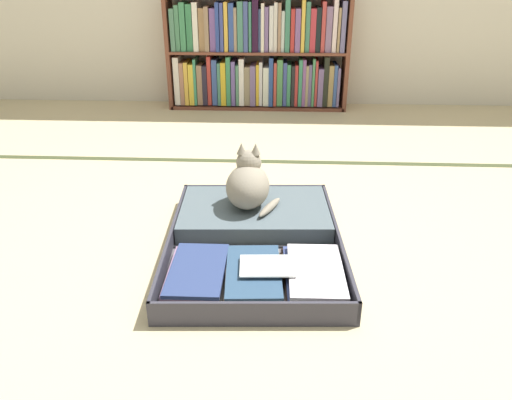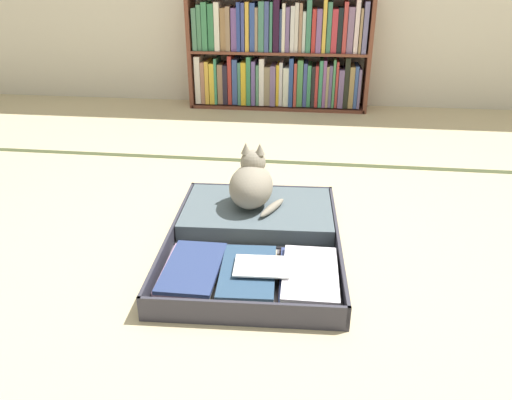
% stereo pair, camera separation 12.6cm
% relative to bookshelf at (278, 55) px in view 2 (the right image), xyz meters
% --- Properties ---
extents(ground_plane, '(10.00, 10.00, 0.00)m').
position_rel_bookshelf_xyz_m(ground_plane, '(0.21, -2.26, -0.41)').
color(ground_plane, '#CCB88D').
extents(tatami_border, '(4.80, 0.05, 0.00)m').
position_rel_bookshelf_xyz_m(tatami_border, '(0.21, -1.22, -0.41)').
color(tatami_border, '#3E4628').
rests_on(tatami_border, ground_plane).
extents(bookshelf, '(1.39, 0.25, 0.87)m').
position_rel_bookshelf_xyz_m(bookshelf, '(0.00, 0.00, 0.00)').
color(bookshelf, brown).
rests_on(bookshelf, ground_plane).
extents(open_suitcase, '(0.71, 0.94, 0.09)m').
position_rel_bookshelf_xyz_m(open_suitcase, '(0.09, -2.16, -0.37)').
color(open_suitcase, '#353440').
rests_on(open_suitcase, ground_plane).
extents(black_cat, '(0.25, 0.27, 0.27)m').
position_rel_bookshelf_xyz_m(black_cat, '(0.06, -1.97, -0.22)').
color(black_cat, gray).
rests_on(black_cat, open_suitcase).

